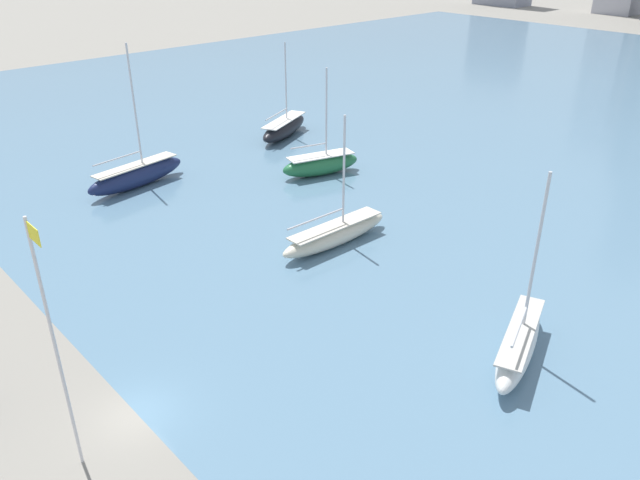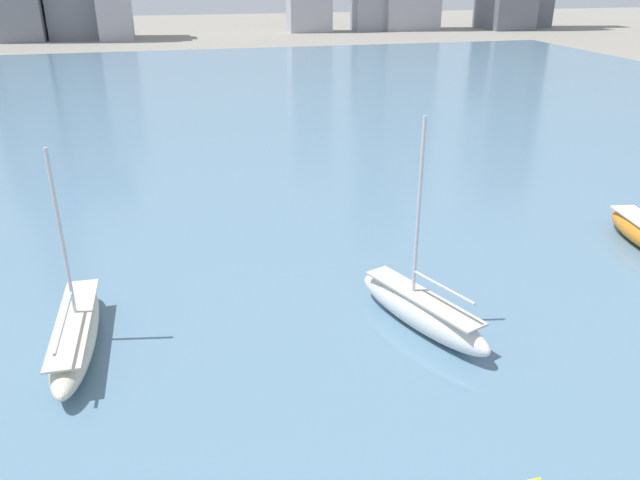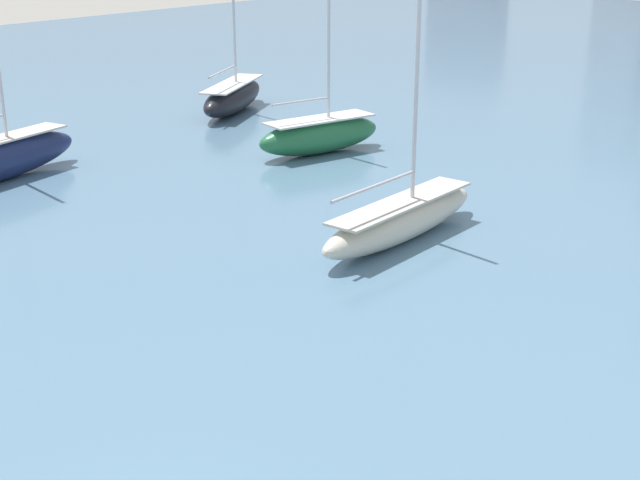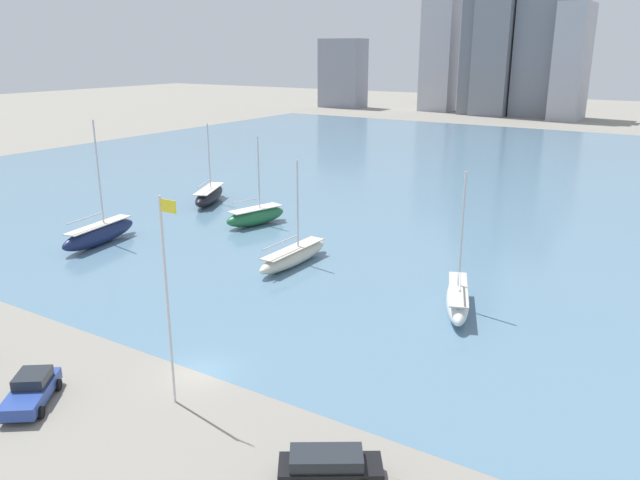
% 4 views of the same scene
% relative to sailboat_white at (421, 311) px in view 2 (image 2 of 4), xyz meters
% --- Properties ---
extents(harbor_water, '(180.00, 140.00, 0.00)m').
position_rel_sailboat_white_xyz_m(harbor_water, '(-10.36, 51.92, -1.04)').
color(harbor_water, slate).
rests_on(harbor_water, ground_plane).
extents(sailboat_white, '(4.91, 9.16, 10.99)m').
position_rel_sailboat_white_xyz_m(sailboat_white, '(0.00, 0.00, 0.00)').
color(sailboat_white, white).
rests_on(sailboat_white, harbor_water).
extents(sailboat_cream, '(2.04, 10.29, 9.97)m').
position_rel_sailboat_white_xyz_m(sailboat_cream, '(-17.09, 2.13, -0.13)').
color(sailboat_cream, beige).
rests_on(sailboat_cream, harbor_water).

